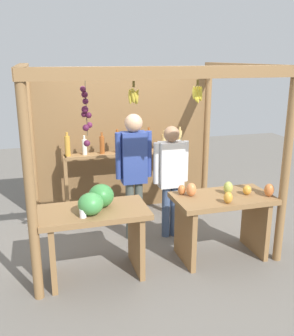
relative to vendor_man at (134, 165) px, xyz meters
name	(u,v)px	position (x,y,z in m)	size (l,w,h in m)	color
ground_plane	(143,235)	(0.12, 0.03, -1.02)	(12.00, 12.00, 0.00)	slate
market_stall	(133,132)	(0.12, 0.50, 0.34)	(2.92, 2.26, 2.29)	olive
fruit_counter_left	(95,222)	(-0.64, -0.79, -0.37)	(1.18, 0.64, 1.05)	olive
fruit_counter_right	(222,212)	(0.89, -0.78, -0.44)	(1.18, 0.64, 0.95)	olive
bottle_shelf_unit	(126,163)	(0.09, 0.84, -0.20)	(1.87, 0.22, 1.36)	olive
vendor_man	(134,165)	(0.00, 0.00, 0.00)	(0.48, 0.23, 1.69)	#48514A
vendor_woman	(171,172)	(0.48, -0.07, -0.11)	(0.48, 0.21, 1.53)	#3F5276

